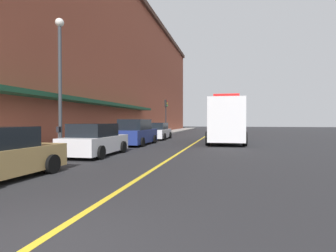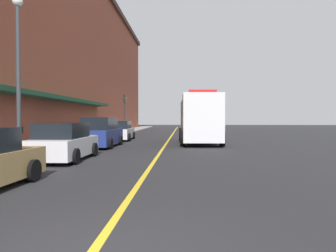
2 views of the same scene
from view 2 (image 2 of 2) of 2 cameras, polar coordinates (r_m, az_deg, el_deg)
The scene contains 12 objects.
ground_plane at distance 29.01m, azimuth 0.37°, elevation -2.16°, with size 112.00×112.00×0.00m, color #232326.
sidewalk_left at distance 29.91m, azimuth -11.59°, elevation -1.94°, with size 2.40×70.00×0.15m, color gray.
lane_center_stripe at distance 29.01m, azimuth 0.37°, elevation -2.15°, with size 0.16×70.00×0.01m, color gold.
brick_building_left at distance 31.44m, azimuth -22.32°, elevation 12.85°, with size 9.96×64.00×16.18m.
parked_car_1 at distance 14.41m, azimuth -18.34°, elevation -2.85°, with size 2.13×4.34×1.62m.
parked_car_2 at distance 20.35m, azimuth -12.09°, elevation -1.28°, with size 2.12×4.89×1.87m.
parked_car_3 at distance 26.35m, azimuth -8.69°, elevation -0.91°, with size 2.19×4.63×1.58m.
box_truck at distance 23.17m, azimuth 5.61°, elevation 1.19°, with size 3.02×8.35×3.62m.
parking_meter_0 at distance 24.87m, azimuth -12.54°, elevation -0.35°, with size 0.14×0.18×1.33m.
parking_meter_1 at distance 14.07m, azimuth -25.11°, elevation -1.81°, with size 0.14×0.18×1.33m.
street_lamp_left at distance 15.43m, azimuth -25.47°, elevation 10.91°, with size 0.44×0.44×6.94m.
traffic_light_near at distance 35.25m, azimuth -7.87°, elevation 3.59°, with size 0.38×0.36×4.30m.
Camera 2 is at (1.23, -3.92, 1.82)m, focal length 33.71 mm.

